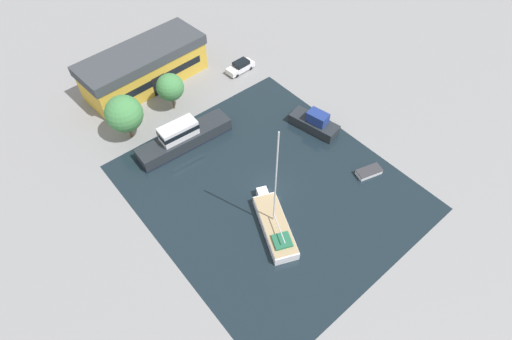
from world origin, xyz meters
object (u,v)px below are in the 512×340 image
object	(u,v)px
warehouse_building	(144,67)
sailboat_moored	(275,225)
quay_tree_by_water	(124,114)
cabin_boat	(315,123)
parked_car	(241,66)
small_dinghy	(369,172)
quay_tree_near_building	(170,87)
motor_cruiser	(183,137)

from	to	relation	value
warehouse_building	sailboat_moored	world-z (taller)	sailboat_moored
quay_tree_by_water	cabin_boat	distance (m)	25.88
cabin_boat	warehouse_building	bearing A→B (deg)	106.30
warehouse_building	quay_tree_by_water	distance (m)	12.02
warehouse_building	parked_car	xyz separation A→B (m)	(13.17, -7.09, -2.13)
parked_car	small_dinghy	world-z (taller)	parked_car
quay_tree_near_building	parked_car	xyz separation A→B (m)	(13.26, 0.73, -3.04)
sailboat_moored	motor_cruiser	distance (m)	17.99
warehouse_building	small_dinghy	size ratio (longest dim) A/B	5.48
parked_car	motor_cruiser	size ratio (longest dim) A/B	0.36
quay_tree_near_building	small_dinghy	size ratio (longest dim) A/B	1.63
sailboat_moored	cabin_boat	distance (m)	17.63
quay_tree_near_building	motor_cruiser	xyz separation A→B (m)	(-2.96, -7.19, -2.51)
quay_tree_by_water	sailboat_moored	bearing A→B (deg)	-77.43
quay_tree_near_building	sailboat_moored	size ratio (longest dim) A/B	0.38
sailboat_moored	small_dinghy	world-z (taller)	sailboat_moored
parked_car	motor_cruiser	bearing A→B (deg)	113.36
parked_car	cabin_boat	size ratio (longest dim) A/B	0.65
warehouse_building	quay_tree_by_water	world-z (taller)	quay_tree_by_water
sailboat_moored	motor_cruiser	size ratio (longest dim) A/B	1.12
parked_car	small_dinghy	size ratio (longest dim) A/B	1.34
warehouse_building	motor_cruiser	distance (m)	15.39
quay_tree_near_building	small_dinghy	bearing A→B (deg)	-65.35
quay_tree_by_water	sailboat_moored	distance (m)	24.81
sailboat_moored	cabin_boat	bearing A→B (deg)	53.32
warehouse_building	motor_cruiser	world-z (taller)	warehouse_building
quay_tree_by_water	small_dinghy	distance (m)	32.85
motor_cruiser	quay_tree_near_building	bearing A→B (deg)	-19.70
quay_tree_by_water	sailboat_moored	xyz separation A→B (m)	(5.35, -23.98, -3.47)
sailboat_moored	small_dinghy	bearing A→B (deg)	17.09
motor_cruiser	small_dinghy	bearing A→B (deg)	-139.47
small_dinghy	warehouse_building	bearing A→B (deg)	35.59
quay_tree_near_building	sailboat_moored	world-z (taller)	sailboat_moored
quay_tree_by_water	motor_cruiser	world-z (taller)	quay_tree_by_water
small_dinghy	cabin_boat	bearing A→B (deg)	13.08
warehouse_building	quay_tree_by_water	bearing A→B (deg)	-135.34
sailboat_moored	warehouse_building	bearing A→B (deg)	109.29
quay_tree_near_building	cabin_boat	bearing A→B (deg)	-51.91
quay_tree_near_building	quay_tree_by_water	size ratio (longest dim) A/B	0.87
quay_tree_by_water	parked_car	xyz separation A→B (m)	(21.04, 1.91, -3.38)
quay_tree_by_water	warehouse_building	bearing A→B (deg)	48.82
sailboat_moored	parked_car	bearing A→B (deg)	82.44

